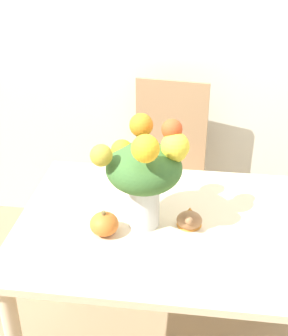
{
  "coord_description": "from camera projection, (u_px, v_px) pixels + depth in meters",
  "views": [
    {
      "loc": [
        0.11,
        -1.43,
        1.81
      ],
      "look_at": [
        -0.08,
        -0.01,
        1.0
      ],
      "focal_mm": 50.0,
      "sensor_mm": 36.0,
      "label": 1
    }
  ],
  "objects": [
    {
      "name": "flower_vase",
      "position": [
        145.0,
        170.0,
        1.64
      ],
      "size": [
        0.33,
        0.3,
        0.42
      ],
      "color": "silver",
      "rests_on": "dining_table"
    },
    {
      "name": "pumpkin",
      "position": [
        104.0,
        224.0,
        1.68
      ],
      "size": [
        0.1,
        0.1,
        0.1
      ],
      "color": "orange",
      "rests_on": "dining_table"
    },
    {
      "name": "dining_chair_near_window",
      "position": [
        166.0,
        172.0,
        2.59
      ],
      "size": [
        0.46,
        0.46,
        1.0
      ],
      "rotation": [
        0.0,
        0.0,
        -0.11
      ],
      "color": "#9E7A56",
      "rests_on": "ground_plane"
    },
    {
      "name": "dining_table",
      "position": [
        164.0,
        248.0,
        1.82
      ],
      "size": [
        1.11,
        0.83,
        0.76
      ],
      "color": "beige",
      "rests_on": "ground_plane"
    },
    {
      "name": "turkey_figurine",
      "position": [
        189.0,
        218.0,
        1.72
      ],
      "size": [
        0.09,
        0.13,
        0.08
      ],
      "color": "#936642",
      "rests_on": "dining_table"
    },
    {
      "name": "wall_back",
      "position": [
        187.0,
        5.0,
        2.43
      ],
      "size": [
        8.0,
        0.06,
        2.7
      ],
      "color": "silver",
      "rests_on": "ground_plane"
    }
  ]
}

